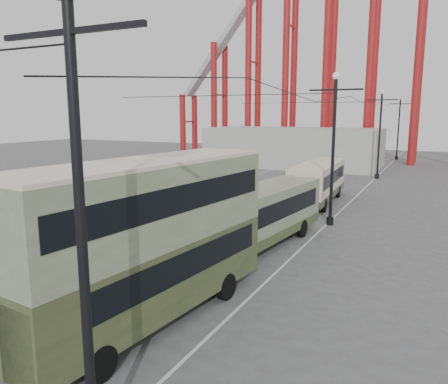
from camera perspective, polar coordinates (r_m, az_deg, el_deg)
The scene contains 11 objects.
ground at distance 16.05m, azimuth -24.30°, elevation -16.25°, with size 160.00×160.00×0.00m, color #4E4E50.
road_markings at distance 31.86m, azimuth 2.95°, elevation -2.30°, with size 12.52×120.00×0.01m.
lamp_post_near at distance 8.34m, azimuth -19.38°, elevation 16.18°, with size 3.20×0.44×10.80m.
lamp_post_mid at distance 27.58m, azimuth 14.06°, elevation 5.28°, with size 3.20×0.44×9.32m.
lamp_post_far at distance 49.25m, azimuth 19.65°, elevation 7.05°, with size 3.20×0.44×9.32m.
lamp_post_distant at distance 71.13m, azimuth 21.83°, elevation 7.72°, with size 3.20×0.44×9.32m.
fairground_shed at distance 58.68m, azimuth 9.02°, elevation 5.81°, with size 22.00×10.00×5.00m, color #A7A8A3.
double_decker_bus at distance 14.45m, azimuth -9.76°, elevation -5.38°, with size 3.67×10.40×5.47m.
single_decker_green at distance 22.45m, azimuth 4.27°, elevation -3.09°, with size 3.79×11.18×3.10m.
single_decker_cream at distance 34.77m, azimuth 12.19°, elevation 1.46°, with size 2.98×10.05×3.09m.
pedestrian at distance 22.28m, azimuth 1.46°, elevation -5.35°, with size 0.68×0.44×1.86m, color black.
Camera 1 is at (11.47, -8.85, 6.92)m, focal length 35.00 mm.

